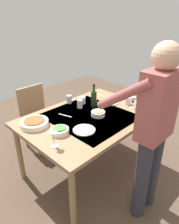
# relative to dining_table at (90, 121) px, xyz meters

# --- Properties ---
(ground_plane) EXTENTS (6.00, 6.00, 0.00)m
(ground_plane) POSITION_rel_dining_table_xyz_m (0.00, 0.00, -0.70)
(ground_plane) COLOR brown
(dining_table) EXTENTS (1.54, 1.09, 0.77)m
(dining_table) POSITION_rel_dining_table_xyz_m (0.00, 0.00, 0.00)
(dining_table) COLOR #93704C
(dining_table) RESTS_ON ground_plane
(chair_near) EXTENTS (0.40, 0.40, 0.91)m
(chair_near) POSITION_rel_dining_table_xyz_m (0.15, -0.92, -0.17)
(chair_near) COLOR brown
(chair_near) RESTS_ON ground_plane
(person_server) EXTENTS (0.42, 0.61, 1.69)m
(person_server) POSITION_rel_dining_table_xyz_m (0.04, 0.80, 0.26)
(person_server) COLOR #2D2D38
(person_server) RESTS_ON ground_plane
(wine_bottle) EXTENTS (0.07, 0.07, 0.30)m
(wine_bottle) POSITION_rel_dining_table_xyz_m (-0.22, -0.14, 0.18)
(wine_bottle) COLOR black
(wine_bottle) RESTS_ON dining_table
(wine_glass_left) EXTENTS (0.07, 0.07, 0.15)m
(wine_glass_left) POSITION_rel_dining_table_xyz_m (0.65, 0.19, 0.17)
(wine_glass_left) COLOR white
(wine_glass_left) RESTS_ON dining_table
(wine_glass_right) EXTENTS (0.07, 0.07, 0.15)m
(wine_glass_right) POSITION_rel_dining_table_xyz_m (-0.53, 0.23, 0.17)
(wine_glass_right) COLOR white
(wine_glass_right) RESTS_ON dining_table
(water_cup_near_left) EXTENTS (0.08, 0.08, 0.10)m
(water_cup_near_left) POSITION_rel_dining_table_xyz_m (-0.58, 0.13, 0.12)
(water_cup_near_left) COLOR silver
(water_cup_near_left) RESTS_ON dining_table
(water_cup_near_right) EXTENTS (0.07, 0.07, 0.11)m
(water_cup_near_right) POSITION_rel_dining_table_xyz_m (-0.08, -0.45, 0.12)
(water_cup_near_right) COLOR silver
(water_cup_near_right) RESTS_ON dining_table
(water_cup_far_left) EXTENTS (0.07, 0.07, 0.11)m
(water_cup_far_left) POSITION_rel_dining_table_xyz_m (-0.07, -0.24, 0.12)
(water_cup_far_left) COLOR silver
(water_cup_far_left) RESTS_ON dining_table
(water_cup_far_right) EXTENTS (0.08, 0.08, 0.09)m
(water_cup_far_right) POSITION_rel_dining_table_xyz_m (-0.19, -0.31, 0.12)
(water_cup_far_right) COLOR silver
(water_cup_far_right) RESTS_ON dining_table
(serving_bowl_pasta) EXTENTS (0.30, 0.30, 0.07)m
(serving_bowl_pasta) POSITION_rel_dining_table_xyz_m (0.57, -0.26, 0.10)
(serving_bowl_pasta) COLOR white
(serving_bowl_pasta) RESTS_ON dining_table
(side_bowl_salad) EXTENTS (0.18, 0.18, 0.07)m
(side_bowl_salad) POSITION_rel_dining_table_xyz_m (0.48, 0.05, 0.10)
(side_bowl_salad) COLOR white
(side_bowl_salad) RESTS_ON dining_table
(side_bowl_bread) EXTENTS (0.16, 0.16, 0.07)m
(side_bowl_bread) POSITION_rel_dining_table_xyz_m (-0.07, 0.07, 0.10)
(side_bowl_bread) COLOR white
(side_bowl_bread) RESTS_ON dining_table
(dinner_plate_near) EXTENTS (0.23, 0.23, 0.01)m
(dinner_plate_near) POSITION_rel_dining_table_xyz_m (-0.47, -0.07, 0.08)
(dinner_plate_near) COLOR white
(dinner_plate_near) RESTS_ON dining_table
(dinner_plate_far) EXTENTS (0.23, 0.23, 0.01)m
(dinner_plate_far) POSITION_rel_dining_table_xyz_m (0.27, 0.19, 0.08)
(dinner_plate_far) COLOR white
(dinner_plate_far) RESTS_ON dining_table
(table_knife) EXTENTS (0.06, 0.20, 0.00)m
(table_knife) POSITION_rel_dining_table_xyz_m (-0.57, -0.33, 0.07)
(table_knife) COLOR silver
(table_knife) RESTS_ON dining_table
(table_fork) EXTENTS (0.06, 0.18, 0.00)m
(table_fork) POSITION_rel_dining_table_xyz_m (0.20, -0.21, 0.07)
(table_fork) COLOR silver
(table_fork) RESTS_ON dining_table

